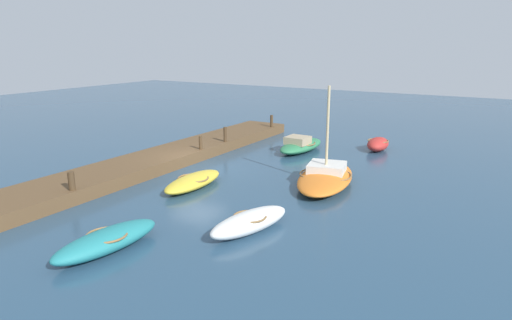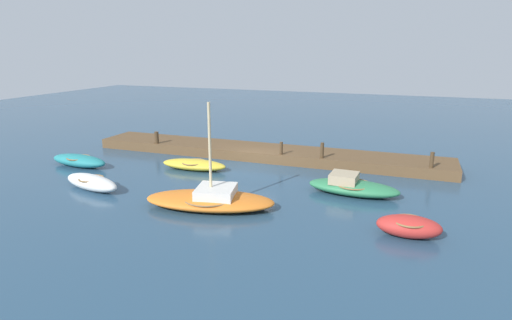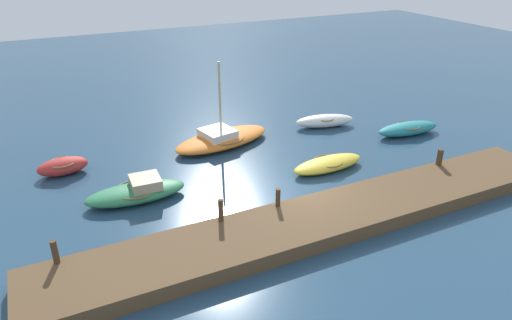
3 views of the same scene
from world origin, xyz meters
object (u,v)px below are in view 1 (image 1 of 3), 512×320
(rowboat_white, at_px, (250,222))
(dinghy_red, at_px, (378,144))
(rowboat_yellow, at_px, (193,181))
(mooring_post_mid_east, at_px, (201,143))
(mooring_post_mid_west, at_px, (225,134))
(mooring_post_east, at_px, (71,181))
(motorboat_green, at_px, (301,145))
(rowboat_teal, at_px, (107,240))
(sailboat_orange, at_px, (326,176))
(mooring_post_west, at_px, (272,121))

(rowboat_white, xyz_separation_m, dinghy_red, (-14.40, 0.24, 0.04))
(rowboat_yellow, bearing_deg, mooring_post_mid_east, -149.54)
(rowboat_white, bearing_deg, mooring_post_mid_east, -119.94)
(mooring_post_mid_west, xyz_separation_m, mooring_post_east, (10.83, 0.00, -0.06))
(mooring_post_mid_west, bearing_deg, dinghy_red, 121.81)
(mooring_post_mid_east, bearing_deg, mooring_post_east, 0.00)
(mooring_post_east, bearing_deg, rowboat_yellow, 146.50)
(motorboat_green, xyz_separation_m, rowboat_teal, (15.38, 0.61, -0.04))
(rowboat_teal, relative_size, mooring_post_east, 5.16)
(mooring_post_mid_west, relative_size, mooring_post_mid_east, 1.19)
(rowboat_white, height_order, mooring_post_mid_west, mooring_post_mid_west)
(mooring_post_mid_west, bearing_deg, sailboat_orange, 67.80)
(motorboat_green, height_order, dinghy_red, motorboat_green)
(rowboat_teal, bearing_deg, mooring_post_mid_west, -156.38)
(mooring_post_west, bearing_deg, sailboat_orange, 41.00)
(sailboat_orange, relative_size, mooring_post_mid_west, 6.73)
(mooring_post_mid_west, relative_size, mooring_post_east, 1.17)
(motorboat_green, xyz_separation_m, rowboat_yellow, (8.88, -1.11, -0.10))
(rowboat_yellow, height_order, rowboat_white, rowboat_white)
(sailboat_orange, bearing_deg, motorboat_green, -156.94)
(motorboat_green, bearing_deg, mooring_post_east, -14.11)
(dinghy_red, height_order, mooring_post_east, mooring_post_east)
(rowboat_white, distance_m, dinghy_red, 14.40)
(rowboat_yellow, bearing_deg, mooring_post_west, -170.23)
(sailboat_orange, bearing_deg, mooring_post_mid_east, -107.70)
(sailboat_orange, relative_size, mooring_post_west, 7.13)
(rowboat_teal, distance_m, mooring_post_mid_east, 11.65)
(motorboat_green, distance_m, rowboat_yellow, 8.95)
(dinghy_red, bearing_deg, rowboat_white, -3.75)
(rowboat_yellow, bearing_deg, rowboat_white, 55.41)
(mooring_post_mid_west, distance_m, mooring_post_east, 10.83)
(dinghy_red, distance_m, mooring_post_west, 7.87)
(rowboat_teal, distance_m, mooring_post_west, 19.38)
(mooring_post_mid_east, bearing_deg, dinghy_red, 132.85)
(rowboat_yellow, distance_m, rowboat_white, 5.61)
(rowboat_yellow, xyz_separation_m, rowboat_teal, (6.50, 1.73, 0.06))
(rowboat_teal, bearing_deg, motorboat_green, -173.07)
(rowboat_white, xyz_separation_m, mooring_post_west, (-15.29, -7.56, 0.64))
(mooring_post_mid_west, bearing_deg, rowboat_teal, 18.98)
(mooring_post_west, height_order, mooring_post_east, mooring_post_west)
(rowboat_yellow, height_order, mooring_post_mid_west, mooring_post_mid_west)
(mooring_post_east, bearing_deg, mooring_post_west, 180.00)
(dinghy_red, bearing_deg, rowboat_yellow, -26.44)
(rowboat_yellow, relative_size, mooring_post_mid_east, 5.18)
(sailboat_orange, xyz_separation_m, mooring_post_mid_east, (-0.75, -7.71, 0.58))
(mooring_post_mid_east, bearing_deg, rowboat_yellow, 33.40)
(rowboat_yellow, bearing_deg, sailboat_orange, 122.24)
(mooring_post_west, bearing_deg, motorboat_green, 48.36)
(dinghy_red, height_order, mooring_post_mid_east, mooring_post_mid_east)
(mooring_post_mid_east, height_order, mooring_post_east, mooring_post_east)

